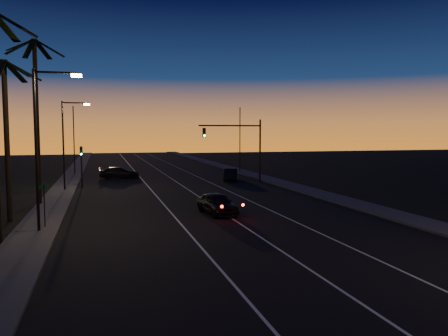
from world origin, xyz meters
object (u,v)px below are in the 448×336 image
object	(u,v)px
signal_mast	(240,140)
cross_car	(119,173)
lead_car	(217,203)
right_car	(231,175)

from	to	relation	value
signal_mast	cross_car	world-z (taller)	signal_mast
signal_mast	cross_car	size ratio (longest dim) A/B	1.44
lead_car	signal_mast	bearing A→B (deg)	67.39
signal_mast	lead_car	distance (m)	19.04
lead_car	cross_car	size ratio (longest dim) A/B	1.00
signal_mast	cross_car	xyz separation A→B (m)	(-12.67, 8.01, -4.07)
signal_mast	cross_car	distance (m)	15.53
signal_mast	lead_car	world-z (taller)	signal_mast
lead_car	right_car	xyz separation A→B (m)	(6.76, 19.37, -0.03)
signal_mast	right_car	xyz separation A→B (m)	(-0.40, 2.19, -4.07)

